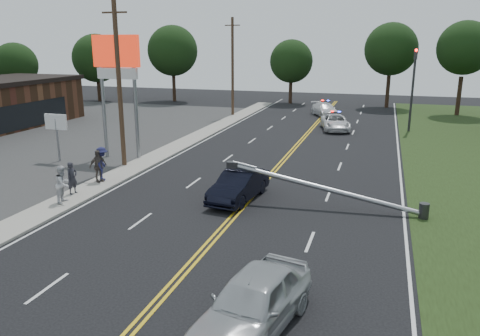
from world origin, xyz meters
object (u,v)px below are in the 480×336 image
(pylon_sign, at_px, (117,67))
(fallen_streetlight, at_px, (335,191))
(small_sign, at_px, (56,126))
(bystander_d, at_px, (98,166))
(crashed_sedan, at_px, (239,185))
(bystander_c, at_px, (102,164))
(emergency_b, at_px, (325,110))
(waiting_sedan, at_px, (253,303))
(bystander_b, at_px, (63,184))
(utility_pole_mid, at_px, (119,85))
(emergency_a, at_px, (335,123))
(bystander_a, at_px, (72,178))
(traffic_signal, at_px, (413,83))
(utility_pole_far, at_px, (233,67))

(pylon_sign, xyz_separation_m, fallen_streetlight, (14.69, -6.00, -5.08))
(small_sign, height_order, bystander_d, small_sign)
(crashed_sedan, xyz_separation_m, bystander_c, (-8.07, 0.58, 0.33))
(emergency_b, bearing_deg, bystander_d, -133.78)
(waiting_sedan, height_order, bystander_b, bystander_b)
(utility_pole_mid, distance_m, emergency_a, 20.64)
(crashed_sedan, distance_m, bystander_a, 8.41)
(traffic_signal, relative_size, waiting_sedan, 1.47)
(waiting_sedan, relative_size, bystander_c, 2.53)
(utility_pole_far, height_order, bystander_a, utility_pole_far)
(waiting_sedan, bearing_deg, pylon_sign, 141.38)
(pylon_sign, distance_m, fallen_streetlight, 16.66)
(bystander_b, xyz_separation_m, bystander_d, (-0.35, 3.43, -0.01))
(crashed_sedan, distance_m, bystander_c, 8.09)
(small_sign, height_order, waiting_sedan, small_sign)
(small_sign, distance_m, crashed_sedan, 14.19)
(pylon_sign, distance_m, traffic_signal, 24.75)
(utility_pole_mid, bearing_deg, bystander_a, -84.72)
(pylon_sign, bearing_deg, emergency_b, 64.80)
(traffic_signal, xyz_separation_m, utility_pole_mid, (-17.50, -18.00, 0.88))
(waiting_sedan, bearing_deg, utility_pole_mid, 142.26)
(emergency_b, xyz_separation_m, bystander_b, (-8.41, -31.75, 0.34))
(crashed_sedan, xyz_separation_m, bystander_b, (-7.78, -3.14, 0.28))
(waiting_sedan, bearing_deg, crashed_sedan, 120.63)
(small_sign, xyz_separation_m, crashed_sedan, (13.53, -3.96, -1.59))
(emergency_b, bearing_deg, emergency_a, -103.13)
(utility_pole_far, distance_m, bystander_a, 28.17)
(fallen_streetlight, xyz_separation_m, bystander_c, (-12.72, 0.62, 0.15))
(fallen_streetlight, distance_m, emergency_a, 20.84)
(utility_pole_mid, xyz_separation_m, bystander_c, (0.66, -3.38, -4.02))
(waiting_sedan, relative_size, bystander_a, 2.93)
(crashed_sedan, bearing_deg, bystander_b, -151.28)
(utility_pole_far, height_order, waiting_sedan, utility_pole_far)
(utility_pole_far, distance_m, emergency_a, 13.19)
(small_sign, bearing_deg, crashed_sedan, -16.31)
(fallen_streetlight, height_order, crashed_sedan, fallen_streetlight)
(bystander_b, bearing_deg, crashed_sedan, -78.81)
(pylon_sign, xyz_separation_m, utility_pole_far, (1.30, 20.00, -0.91))
(utility_pole_mid, relative_size, utility_pole_far, 1.00)
(fallen_streetlight, distance_m, bystander_d, 12.79)
(emergency_a, bearing_deg, traffic_signal, -1.74)
(pylon_sign, bearing_deg, crashed_sedan, -30.72)
(utility_pole_mid, height_order, bystander_b, utility_pole_mid)
(bystander_d, bearing_deg, bystander_c, 11.33)
(fallen_streetlight, distance_m, bystander_b, 12.82)
(utility_pole_far, relative_size, crashed_sedan, 2.23)
(fallen_streetlight, height_order, bystander_a, fallen_streetlight)
(fallen_streetlight, relative_size, utility_pole_far, 0.94)
(small_sign, relative_size, emergency_b, 0.66)
(emergency_b, height_order, bystander_c, bystander_c)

